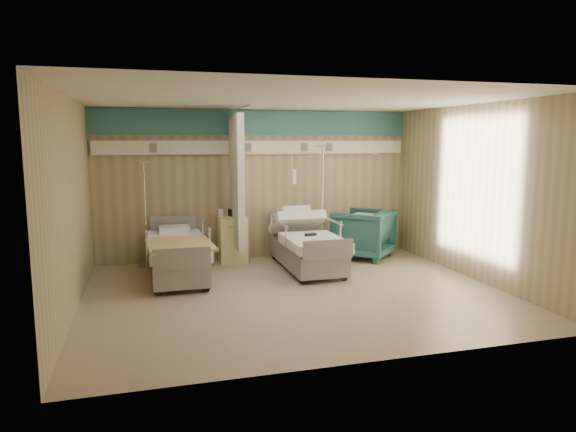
% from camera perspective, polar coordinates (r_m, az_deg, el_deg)
% --- Properties ---
extents(ground, '(6.00, 5.00, 0.00)m').
position_cam_1_polar(ground, '(7.65, 0.76, -8.53)').
color(ground, gray).
rests_on(ground, ground).
extents(room_walls, '(6.04, 5.04, 2.82)m').
position_cam_1_polar(room_walls, '(7.56, 0.02, 5.64)').
color(room_walls, tan).
rests_on(room_walls, ground).
extents(bed_right, '(1.00, 2.16, 0.63)m').
position_cam_1_polar(bed_right, '(8.94, 2.10, -3.96)').
color(bed_right, silver).
rests_on(bed_right, ground).
extents(bed_left, '(1.00, 2.16, 0.63)m').
position_cam_1_polar(bed_left, '(8.55, -12.14, -4.72)').
color(bed_left, silver).
rests_on(bed_left, ground).
extents(bedside_cabinet, '(0.50, 0.48, 0.85)m').
position_cam_1_polar(bedside_cabinet, '(9.51, -6.18, -2.57)').
color(bedside_cabinet, beige).
rests_on(bedside_cabinet, ground).
extents(visitor_armchair, '(1.42, 1.42, 0.93)m').
position_cam_1_polar(visitor_armchair, '(9.90, 8.37, -1.96)').
color(visitor_armchair, '#20514F').
rests_on(visitor_armchair, ground).
extents(waffle_blanket, '(0.91, 0.90, 0.08)m').
position_cam_1_polar(waffle_blanket, '(9.78, 8.63, 0.88)').
color(waffle_blanket, silver).
rests_on(waffle_blanket, visitor_armchair).
extents(iv_stand_right, '(0.38, 0.38, 2.15)m').
position_cam_1_polar(iv_stand_right, '(9.81, 3.80, -2.13)').
color(iv_stand_right, silver).
rests_on(iv_stand_right, ground).
extents(iv_stand_left, '(0.33, 0.33, 1.87)m').
position_cam_1_polar(iv_stand_left, '(9.41, -15.43, -3.21)').
color(iv_stand_left, silver).
rests_on(iv_stand_left, ground).
extents(call_remote, '(0.21, 0.13, 0.04)m').
position_cam_1_polar(call_remote, '(8.68, 2.52, -2.07)').
color(call_remote, black).
rests_on(call_remote, bed_right).
extents(tan_blanket, '(1.04, 1.27, 0.04)m').
position_cam_1_polar(tan_blanket, '(8.03, -11.96, -3.11)').
color(tan_blanket, tan).
rests_on(tan_blanket, bed_left).
extents(toiletry_bag, '(0.28, 0.23, 0.13)m').
position_cam_1_polar(toiletry_bag, '(9.49, -5.83, 0.41)').
color(toiletry_bag, black).
rests_on(toiletry_bag, bedside_cabinet).
extents(white_cup, '(0.10, 0.10, 0.13)m').
position_cam_1_polar(white_cup, '(9.46, -7.45, 0.36)').
color(white_cup, white).
rests_on(white_cup, bedside_cabinet).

